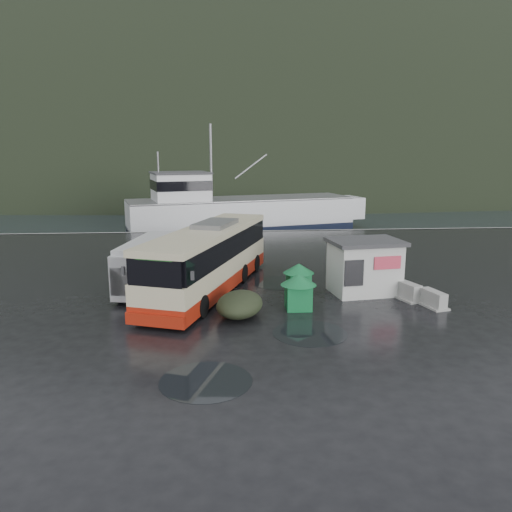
{
  "coord_description": "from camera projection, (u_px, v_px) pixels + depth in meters",
  "views": [
    {
      "loc": [
        -0.17,
        -22.83,
        7.04
      ],
      "look_at": [
        1.79,
        1.82,
        1.7
      ],
      "focal_mm": 35.0,
      "sensor_mm": 36.0,
      "label": 1
    }
  ],
  "objects": [
    {
      "name": "ticket_kiosk",
      "position": [
        363.0,
        293.0,
        24.87
      ],
      "size": [
        3.75,
        3.03,
        2.68
      ],
      "primitive_type": null,
      "rotation": [
        0.0,
        0.0,
        0.13
      ],
      "color": "beige",
      "rests_on": "ground"
    },
    {
      "name": "white_van",
      "position": [
        152.0,
        289.0,
        25.54
      ],
      "size": [
        3.2,
        6.38,
        2.55
      ],
      "primitive_type": null,
      "rotation": [
        0.0,
        0.0,
        -0.19
      ],
      "color": "silver",
      "rests_on": "ground"
    },
    {
      "name": "jersey_barrier_a",
      "position": [
        433.0,
        307.0,
        22.66
      ],
      "size": [
        1.09,
        1.64,
        0.75
      ],
      "primitive_type": null,
      "rotation": [
        0.0,
        0.0,
        0.24
      ],
      "color": "#999993",
      "rests_on": "ground"
    },
    {
      "name": "waste_bin_right",
      "position": [
        298.0,
        293.0,
        24.73
      ],
      "size": [
        1.18,
        1.18,
        1.53
      ],
      "primitive_type": null,
      "rotation": [
        0.0,
        0.0,
        0.08
      ],
      "color": "#126834",
      "rests_on": "ground"
    },
    {
      "name": "waste_bin_left",
      "position": [
        298.0,
        309.0,
        22.39
      ],
      "size": [
        1.16,
        1.16,
        1.61
      ],
      "primitive_type": null,
      "rotation": [
        0.0,
        0.0,
        -0.01
      ],
      "color": "#126834",
      "rests_on": "ground"
    },
    {
      "name": "ground",
      "position": [
        222.0,
        299.0,
        23.75
      ],
      "size": [
        160.0,
        160.0,
        0.0
      ],
      "primitive_type": "plane",
      "color": "black",
      "rests_on": "ground"
    },
    {
      "name": "jersey_barrier_b",
      "position": [
        407.0,
        299.0,
        23.81
      ],
      "size": [
        1.29,
        1.81,
        0.82
      ],
      "primitive_type": null,
      "rotation": [
        0.0,
        0.0,
        0.32
      ],
      "color": "#999993",
      "rests_on": "ground"
    },
    {
      "name": "puddles",
      "position": [
        271.0,
        323.0,
        20.49
      ],
      "size": [
        6.88,
        14.2,
        0.01
      ],
      "color": "black",
      "rests_on": "ground"
    },
    {
      "name": "fishing_trawler",
      "position": [
        241.0,
        218.0,
        51.88
      ],
      "size": [
        27.89,
        12.69,
        10.91
      ],
      "primitive_type": null,
      "rotation": [
        0.0,
        0.0,
        0.26
      ],
      "color": "silver",
      "rests_on": "ground"
    },
    {
      "name": "harbor_water",
      "position": [
        216.0,
        176.0,
        130.93
      ],
      "size": [
        300.0,
        180.0,
        0.02
      ],
      "primitive_type": "cube",
      "color": "black",
      "rests_on": "ground"
    },
    {
      "name": "coach_bus",
      "position": [
        210.0,
        290.0,
        25.26
      ],
      "size": [
        6.99,
        12.39,
        3.42
      ],
      "primitive_type": null,
      "rotation": [
        0.0,
        0.0,
        -0.35
      ],
      "color": "beige",
      "rests_on": "ground"
    },
    {
      "name": "dome_tent",
      "position": [
        240.0,
        316.0,
        21.39
      ],
      "size": [
        2.67,
        3.16,
        1.06
      ],
      "primitive_type": null,
      "rotation": [
        0.0,
        0.0,
        -0.31
      ],
      "color": "#242B1A",
      "rests_on": "ground"
    },
    {
      "name": "headland",
      "position": [
        235.0,
        162.0,
        268.13
      ],
      "size": [
        780.0,
        540.0,
        570.0
      ],
      "primitive_type": "ellipsoid",
      "color": "black",
      "rests_on": "ground"
    },
    {
      "name": "quay_edge",
      "position": [
        219.0,
        231.0,
        43.23
      ],
      "size": [
        160.0,
        0.6,
        1.5
      ],
      "primitive_type": "cube",
      "color": "#999993",
      "rests_on": "ground"
    }
  ]
}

